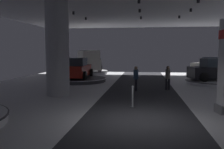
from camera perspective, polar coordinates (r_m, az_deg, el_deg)
name	(u,v)px	position (r m, az deg, el deg)	size (l,w,h in m)	color
ground	(139,121)	(9.42, 6.18, -10.52)	(24.00, 44.00, 0.06)	silver
column_left	(57,48)	(14.74, -12.39, 5.98)	(1.33, 1.33, 5.50)	#ADADB2
display_platform_far_right	(216,82)	(21.32, 22.79, -1.56)	(4.72, 4.72, 0.28)	silver
display_car_far_right	(216,71)	(21.22, 22.80, 0.82)	(4.45, 2.80, 1.71)	black
display_platform_deep_left	(83,72)	(28.83, -6.59, 0.57)	(5.68, 5.68, 0.37)	#B7B7BC
pickup_truck_deep_left	(84,63)	(28.46, -6.38, 2.74)	(4.78, 5.54, 2.30)	silver
display_platform_deep_right	(212,74)	(28.44, 22.00, 0.04)	(5.40, 5.40, 0.25)	#B7B7BC
display_car_deep_right	(213,66)	(28.37, 22.11, 1.80)	(4.35, 4.11, 1.71)	silver
display_platform_far_left	(77,79)	(21.47, -8.06, -1.12)	(5.03, 5.03, 0.31)	#333338
display_car_far_left	(77,69)	(21.36, -8.11, 1.28)	(2.33, 4.29, 1.71)	maroon
visitor_walking_near	(168,76)	(16.89, 12.65, -0.40)	(0.32, 0.32, 1.59)	black
visitor_walking_far	(136,77)	(16.20, 5.49, -0.54)	(0.32, 0.32, 1.59)	black
stanchion_a	(133,100)	(11.34, 4.73, -5.74)	(0.28, 0.28, 1.01)	#333338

